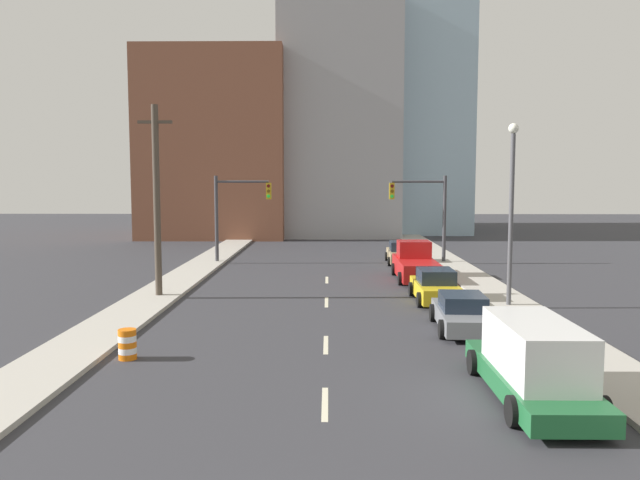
{
  "coord_description": "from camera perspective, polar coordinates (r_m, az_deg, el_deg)",
  "views": [
    {
      "loc": [
        0.08,
        -6.64,
        5.53
      ],
      "look_at": [
        -0.4,
        28.84,
        2.2
      ],
      "focal_mm": 35.0,
      "sensor_mm": 36.0,
      "label": 1
    }
  ],
  "objects": [
    {
      "name": "sidewalk_left",
      "position": [
        51.72,
        -8.42,
        -0.74
      ],
      "size": [
        2.43,
        88.26,
        0.16
      ],
      "color": "#ADA89E",
      "rests_on": "ground"
    },
    {
      "name": "sidewalk_right",
      "position": [
        51.7,
        9.77,
        -0.76
      ],
      "size": [
        2.43,
        88.26,
        0.16
      ],
      "color": "#ADA89E",
      "rests_on": "ground"
    },
    {
      "name": "lane_stripe_at_8m",
      "position": [
        16.1,
        0.46,
        -14.72
      ],
      "size": [
        0.16,
        2.4,
        0.01
      ],
      "primitive_type": "cube",
      "color": "beige",
      "rests_on": "ground"
    },
    {
      "name": "lane_stripe_at_14m",
      "position": [
        21.49,
        0.54,
        -9.55
      ],
      "size": [
        0.16,
        2.4,
        0.01
      ],
      "primitive_type": "cube",
      "color": "beige",
      "rests_on": "ground"
    },
    {
      "name": "lane_stripe_at_22m",
      "position": [
        28.79,
        0.6,
        -5.71
      ],
      "size": [
        0.16,
        2.4,
        0.01
      ],
      "primitive_type": "cube",
      "color": "beige",
      "rests_on": "ground"
    },
    {
      "name": "lane_stripe_at_28m",
      "position": [
        35.2,
        0.63,
        -3.67
      ],
      "size": [
        0.16,
        2.4,
        0.01
      ],
      "primitive_type": "cube",
      "color": "beige",
      "rests_on": "ground"
    },
    {
      "name": "building_brick_left",
      "position": [
        66.38,
        -9.06,
        8.35
      ],
      "size": [
        14.0,
        16.0,
        18.13
      ],
      "color": "brown",
      "rests_on": "ground"
    },
    {
      "name": "building_office_center",
      "position": [
        69.63,
        1.67,
        10.6
      ],
      "size": [
        12.0,
        20.0,
        23.78
      ],
      "color": "#99999E",
      "rests_on": "ground"
    },
    {
      "name": "building_glass_right",
      "position": [
        74.19,
        7.37,
        11.19
      ],
      "size": [
        13.0,
        20.0,
        26.23
      ],
      "color": "#99B7CC",
      "rests_on": "ground"
    },
    {
      "name": "traffic_signal_left",
      "position": [
        42.41,
        -8.01,
        2.99
      ],
      "size": [
        3.84,
        0.35,
        5.93
      ],
      "color": "#38383D",
      "rests_on": "ground"
    },
    {
      "name": "traffic_signal_right",
      "position": [
        42.45,
        9.88,
        2.97
      ],
      "size": [
        3.84,
        0.35,
        5.93
      ],
      "color": "#38383D",
      "rests_on": "ground"
    },
    {
      "name": "utility_pole_left_mid",
      "position": [
        30.27,
        -14.7,
        3.55
      ],
      "size": [
        1.6,
        0.32,
        9.09
      ],
      "color": "#473D33",
      "rests_on": "ground"
    },
    {
      "name": "traffic_barrel",
      "position": [
        20.59,
        -17.2,
        -9.1
      ],
      "size": [
        0.56,
        0.56,
        0.95
      ],
      "color": "orange",
      "rests_on": "ground"
    },
    {
      "name": "street_lamp",
      "position": [
        28.17,
        17.11,
        3.37
      ],
      "size": [
        0.44,
        0.44,
        8.02
      ],
      "color": "#4C4C51",
      "rests_on": "ground"
    },
    {
      "name": "box_truck_green",
      "position": [
        16.93,
        18.91,
        -10.52
      ],
      "size": [
        2.27,
        6.19,
        2.06
      ],
      "rotation": [
        0.0,
        0.0,
        0.0
      ],
      "color": "#1E6033",
      "rests_on": "ground"
    },
    {
      "name": "sedan_gray",
      "position": [
        24.02,
        12.88,
        -6.55
      ],
      "size": [
        2.24,
        4.6,
        1.36
      ],
      "rotation": [
        0.0,
        0.0,
        -0.05
      ],
      "color": "slate",
      "rests_on": "ground"
    },
    {
      "name": "sedan_yellow",
      "position": [
        29.36,
        10.52,
        -4.22
      ],
      "size": [
        2.09,
        4.46,
        1.51
      ],
      "rotation": [
        0.0,
        0.0,
        0.0
      ],
      "color": "gold",
      "rests_on": "ground"
    },
    {
      "name": "pickup_truck_red",
      "position": [
        35.68,
        8.7,
        -2.21
      ],
      "size": [
        2.36,
        5.78,
        2.14
      ],
      "rotation": [
        0.0,
        0.0,
        -0.0
      ],
      "color": "red",
      "rests_on": "ground"
    },
    {
      "name": "sedan_tan",
      "position": [
        42.6,
        7.48,
        -1.23
      ],
      "size": [
        2.15,
        4.48,
        1.49
      ],
      "rotation": [
        0.0,
        0.0,
        -0.03
      ],
      "color": "tan",
      "rests_on": "ground"
    }
  ]
}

